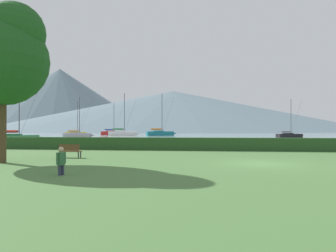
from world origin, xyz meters
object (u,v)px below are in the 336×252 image
sailboat_slip_5 (112,133)px  person_seated_viewer (61,160)px  sailboat_slip_0 (289,135)px  park_bench_near_path (70,150)px  sailboat_slip_7 (78,135)px  sailboat_slip_1 (76,133)px  sailboat_slip_2 (122,133)px  sailboat_slip_3 (160,133)px  park_tree (5,54)px  sailboat_slip_4 (16,138)px

sailboat_slip_5 → person_seated_viewer: (25.87, -90.54, -0.01)m
sailboat_slip_0 → park_bench_near_path: 60.40m
sailboat_slip_0 → sailboat_slip_7: sailboat_slip_7 is taller
sailboat_slip_1 → sailboat_slip_2: 18.02m
sailboat_slip_1 → sailboat_slip_5: sailboat_slip_1 is taller
sailboat_slip_3 → park_bench_near_path: bearing=-108.4°
sailboat_slip_1 → park_bench_near_path: (32.38, -75.27, -0.09)m
person_seated_viewer → sailboat_slip_3: bearing=112.2°
sailboat_slip_3 → sailboat_slip_5: bearing=127.2°
person_seated_viewer → sailboat_slip_7: bearing=129.4°
sailboat_slip_0 → sailboat_slip_3: (-32.60, 18.35, 0.23)m
sailboat_slip_2 → sailboat_slip_5: sailboat_slip_2 is taller
person_seated_viewer → park_tree: park_tree is taller
sailboat_slip_2 → person_seated_viewer: 79.36m
park_bench_near_path → person_seated_viewer: size_ratio=1.27×
sailboat_slip_1 → park_bench_near_path: size_ratio=6.88×
sailboat_slip_2 → sailboat_slip_7: sailboat_slip_2 is taller
sailboat_slip_0 → sailboat_slip_2: bearing=142.1°
sailboat_slip_0 → park_bench_near_path: sailboat_slip_0 is taller
sailboat_slip_7 → park_tree: (18.70, -54.03, 5.90)m
sailboat_slip_0 → sailboat_slip_5: bearing=132.1°
sailboat_slip_3 → person_seated_viewer: size_ratio=10.11×
sailboat_slip_1 → sailboat_slip_2: sailboat_slip_2 is taller
park_tree → sailboat_slip_3: bearing=91.6°
sailboat_slip_0 → sailboat_slip_1: (-60.43, 21.78, 0.07)m
sailboat_slip_0 → sailboat_slip_1: 64.24m
sailboat_slip_5 → park_tree: (20.14, -86.18, 5.81)m
sailboat_slip_1 → person_seated_viewer: (35.60, -83.20, 0.07)m
sailboat_slip_7 → park_bench_near_path: bearing=-78.0°
sailboat_slip_1 → sailboat_slip_4: size_ratio=1.14×
sailboat_slip_3 → park_tree: sailboat_slip_3 is taller
sailboat_slip_3 → sailboat_slip_7: (-16.66, -21.37, -0.17)m
sailboat_slip_2 → sailboat_slip_5: 15.23m
sailboat_slip_7 → park_bench_near_path: size_ratio=6.08×
sailboat_slip_5 → sailboat_slip_3: bearing=-37.0°
person_seated_viewer → park_tree: (-5.72, 4.36, 5.82)m
sailboat_slip_2 → sailboat_slip_7: bearing=-123.2°
sailboat_slip_1 → sailboat_slip_7: (11.18, -24.80, -0.01)m
sailboat_slip_4 → park_tree: 33.66m
sailboat_slip_7 → park_tree: size_ratio=1.01×
sailboat_slip_4 → sailboat_slip_0: bearing=12.3°
park_tree → sailboat_slip_1: bearing=110.8°
sailboat_slip_1 → sailboat_slip_4: 52.21m
sailboat_slip_4 → sailboat_slip_5: bearing=73.8°
sailboat_slip_3 → sailboat_slip_4: 49.79m
sailboat_slip_3 → sailboat_slip_7: size_ratio=1.31×
sailboat_slip_4 → sailboat_slip_7: size_ratio=0.99×
sailboat_slip_1 → sailboat_slip_7: bearing=-83.3°
sailboat_slip_1 → person_seated_viewer: bearing=-84.4°
park_bench_near_path → park_tree: bearing=-120.1°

